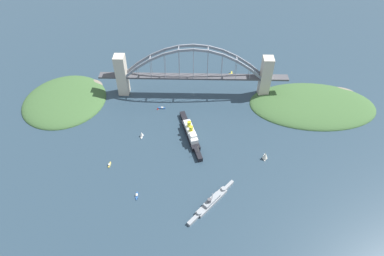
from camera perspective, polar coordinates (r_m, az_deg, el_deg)
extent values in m
plane|color=#283D4C|center=(466.47, 0.23, 6.05)|extent=(1400.00, 1400.00, 0.00)
cube|color=beige|center=(457.93, 12.67, 8.66)|extent=(13.99, 15.79, 59.28)
cube|color=beige|center=(460.77, -12.12, 9.00)|extent=(13.99, 15.79, 59.28)
cube|color=#47474C|center=(449.39, 0.24, 8.95)|extent=(180.92, 12.53, 2.40)
cube|color=#47474C|center=(462.55, 14.98, 8.46)|extent=(24.00, 12.53, 2.40)
cube|color=#47474C|center=(465.91, -14.41, 8.86)|extent=(24.00, 12.53, 2.40)
cube|color=gray|center=(456.18, 11.10, 9.87)|extent=(20.87, 1.80, 18.44)
cube|color=gray|center=(445.68, 8.92, 11.49)|extent=(20.56, 1.80, 15.11)
cube|color=gray|center=(438.02, 6.58, 12.76)|extent=(20.16, 1.80, 11.78)
cube|color=gray|center=(433.08, 4.11, 13.65)|extent=(19.66, 1.80, 8.41)
cube|color=gray|center=(430.78, 1.56, 14.12)|extent=(19.09, 1.80, 4.96)
cube|color=gray|center=(431.07, -1.02, 14.15)|extent=(19.09, 1.80, 4.96)
cube|color=gray|center=(433.95, -3.56, 13.74)|extent=(19.66, 1.80, 8.41)
cube|color=gray|center=(439.46, -6.03, 12.92)|extent=(20.16, 1.80, 11.78)
cube|color=gray|center=(447.66, -8.37, 11.71)|extent=(20.56, 1.80, 15.11)
cube|color=gray|center=(458.66, -10.54, 10.16)|extent=(20.87, 1.80, 18.44)
cube|color=gray|center=(446.98, 11.27, 9.06)|extent=(20.87, 1.80, 18.44)
cube|color=gray|center=(436.27, 9.05, 10.69)|extent=(20.56, 1.80, 15.11)
cube|color=gray|center=(428.44, 6.67, 11.98)|extent=(20.16, 1.80, 11.78)
cube|color=gray|center=(423.38, 4.15, 12.88)|extent=(19.66, 1.80, 8.41)
cube|color=gray|center=(421.03, 1.55, 13.35)|extent=(19.09, 1.80, 4.96)
cube|color=gray|center=(421.33, -1.07, 13.39)|extent=(19.09, 1.80, 4.96)
cube|color=gray|center=(424.28, -3.67, 12.98)|extent=(19.66, 1.80, 8.41)
cube|color=gray|center=(429.90, -6.18, 12.15)|extent=(20.16, 1.80, 11.78)
cube|color=gray|center=(438.28, -8.56, 10.93)|extent=(20.56, 1.80, 15.11)
cube|color=gray|center=(449.51, -10.76, 9.36)|extent=(20.87, 1.80, 18.44)
cube|color=gray|center=(457.73, 12.22, 8.59)|extent=(1.40, 11.27, 1.40)
cube|color=gray|center=(436.51, 7.83, 11.83)|extent=(1.40, 11.27, 1.40)
cube|color=gray|center=(426.51, 2.85, 13.61)|extent=(1.40, 11.27, 1.40)
cube|color=gray|center=(427.10, -2.34, 13.67)|extent=(1.40, 11.27, 1.40)
cube|color=gray|center=(438.24, -7.31, 12.03)|extent=(1.40, 11.27, 1.40)
cube|color=gray|center=(460.48, -11.68, 8.92)|extent=(1.40, 11.27, 1.40)
cylinder|color=gray|center=(454.34, 9.92, 9.99)|extent=(0.56, 0.56, 14.80)
cylinder|color=gray|center=(445.10, 10.07, 9.18)|extent=(0.56, 0.56, 14.80)
cylinder|color=gray|center=(448.49, 7.61, 10.74)|extent=(0.56, 0.56, 27.25)
cylinder|color=gray|center=(439.14, 7.71, 9.94)|extent=(0.56, 0.56, 27.25)
cylinder|color=gray|center=(444.41, 5.21, 11.30)|extent=(0.56, 0.56, 36.14)
cylinder|color=gray|center=(434.96, 5.27, 10.50)|extent=(0.56, 0.56, 36.14)
cylinder|color=gray|center=(442.07, 2.75, 11.66)|extent=(0.56, 0.56, 41.47)
cylinder|color=gray|center=(432.57, 2.76, 10.86)|extent=(0.56, 0.56, 41.47)
cylinder|color=gray|center=(441.48, 0.26, 11.80)|extent=(0.56, 0.56, 43.25)
cylinder|color=gray|center=(431.97, 0.23, 11.00)|extent=(0.56, 0.56, 43.25)
cylinder|color=gray|center=(442.64, -2.22, 11.72)|extent=(0.56, 0.56, 41.47)
cylinder|color=gray|center=(433.16, -2.30, 10.93)|extent=(0.56, 0.56, 41.47)
cylinder|color=gray|center=(445.54, -4.68, 11.43)|extent=(0.56, 0.56, 36.14)
cylinder|color=gray|center=(436.12, -4.80, 10.64)|extent=(0.56, 0.56, 36.14)
cylinder|color=gray|center=(450.18, -7.07, 10.94)|extent=(0.56, 0.56, 27.25)
cylinder|color=gray|center=(440.85, -7.23, 10.14)|extent=(0.56, 0.56, 27.25)
cylinder|color=gray|center=(456.55, -9.37, 10.25)|extent=(0.56, 0.56, 14.80)
cylinder|color=gray|center=(447.36, -9.58, 9.44)|extent=(0.56, 0.56, 14.80)
ellipsoid|color=#3D6033|center=(474.34, 20.18, 3.67)|extent=(169.65, 100.74, 18.45)
ellipsoid|color=#756B5B|center=(508.13, 23.55, 5.53)|extent=(59.38, 30.22, 10.15)
ellipsoid|color=#3D6033|center=(486.22, -21.26, 4.43)|extent=(112.49, 118.43, 19.55)
ellipsoid|color=#756B5B|center=(501.44, -17.50, 6.84)|extent=(39.37, 35.53, 10.75)
cube|color=black|center=(399.98, -0.23, -1.21)|extent=(24.43, 51.65, 5.63)
cube|color=black|center=(377.68, 1.14, -4.73)|extent=(10.24, 17.85, 5.63)
cube|color=black|center=(423.83, -1.45, 1.92)|extent=(11.30, 18.18, 5.63)
cube|color=white|center=(395.92, -0.24, -0.62)|extent=(19.29, 39.03, 5.89)
cube|color=white|center=(385.54, 0.18, -1.20)|extent=(9.69, 10.24, 3.20)
cylinder|color=yellow|center=(390.03, -0.16, -0.13)|extent=(4.55, 4.55, 7.22)
cylinder|color=yellow|center=(396.03, -0.49, 0.70)|extent=(4.55, 4.55, 7.22)
cylinder|color=tan|center=(373.22, 1.06, -3.70)|extent=(0.50, 0.50, 10.00)
cube|color=gray|center=(341.20, 3.45, -12.72)|extent=(33.03, 36.15, 3.36)
cube|color=gray|center=(354.45, 6.40, -9.90)|extent=(11.64, 12.61, 3.36)
cube|color=gray|center=(329.79, 0.21, -15.72)|extent=(12.13, 13.03, 3.36)
cube|color=gray|center=(338.52, 3.48, -12.42)|extent=(18.14, 19.50, 3.08)
cylinder|color=gray|center=(347.87, 5.54, -10.49)|extent=(5.04, 5.04, 2.20)
cylinder|color=gray|center=(330.77, 1.26, -14.51)|extent=(5.04, 5.04, 2.20)
cylinder|color=gray|center=(333.11, 3.53, -11.80)|extent=(0.60, 0.60, 10.00)
cylinder|color=#4C4C51|center=(333.56, 3.03, -12.51)|extent=(3.96, 3.96, 4.40)
cylinder|color=#B7B7B2|center=(506.98, 6.81, 9.25)|extent=(6.02, 1.08, 0.90)
cylinder|color=#B7B7B2|center=(504.03, 6.83, 9.02)|extent=(6.02, 1.08, 0.90)
cylinder|color=black|center=(506.39, 6.82, 9.35)|extent=(0.14, 0.14, 1.22)
cylinder|color=black|center=(503.43, 6.84, 9.12)|extent=(0.14, 0.14, 1.22)
ellipsoid|color=gold|center=(504.16, 6.84, 9.36)|extent=(6.97, 1.65, 1.44)
cylinder|color=black|center=(504.40, 7.20, 9.34)|extent=(0.84, 1.39, 1.37)
cube|color=gold|center=(503.88, 6.95, 9.41)|extent=(2.05, 12.02, 0.20)
cube|color=gold|center=(503.86, 6.50, 9.39)|extent=(1.23, 4.58, 0.12)
cube|color=black|center=(503.12, 6.51, 9.52)|extent=(1.10, 0.15, 1.50)
cube|color=silver|center=(387.44, 12.53, -5.05)|extent=(3.70, 6.88, 0.79)
cube|color=silver|center=(390.36, 12.52, -4.57)|extent=(1.58, 2.33, 0.79)
cube|color=silver|center=(384.54, 12.55, -5.54)|extent=(1.85, 2.36, 0.79)
cylinder|color=tan|center=(383.69, 12.66, -4.44)|extent=(0.16, 0.16, 10.42)
cone|color=silver|center=(382.78, 12.65, -4.70)|extent=(6.67, 6.67, 8.34)
cube|color=gold|center=(382.63, -14.17, -6.23)|extent=(2.48, 5.16, 1.05)
cube|color=gold|center=(384.64, -14.04, -5.85)|extent=(1.29, 1.75, 1.05)
cube|color=gold|center=(380.65, -14.30, -6.62)|extent=(1.53, 1.77, 1.05)
cube|color=beige|center=(381.40, -14.22, -6.19)|extent=(1.89, 2.62, 1.24)
cube|color=#234C8C|center=(442.68, -5.32, 3.49)|extent=(6.22, 3.09, 1.18)
cube|color=#234C8C|center=(443.42, -5.83, 3.53)|extent=(2.12, 1.58, 1.18)
cube|color=#234C8C|center=(441.98, -4.81, 3.46)|extent=(2.15, 1.86, 1.18)
cube|color=beige|center=(441.86, -5.24, 3.59)|extent=(3.18, 2.30, 0.96)
cube|color=silver|center=(406.04, -8.74, -1.47)|extent=(2.51, 4.85, 1.04)
cube|color=silver|center=(403.86, -8.81, -1.79)|extent=(1.11, 1.63, 1.04)
cube|color=silver|center=(408.24, -8.66, -1.15)|extent=(1.33, 1.63, 1.04)
cylinder|color=tan|center=(403.10, -8.80, -1.13)|extent=(0.16, 0.16, 6.57)
cone|color=white|center=(404.30, -8.77, -1.02)|extent=(4.51, 4.51, 5.26)
cube|color=#234C8C|center=(350.73, -9.59, -11.59)|extent=(2.74, 5.88, 0.97)
cube|color=#234C8C|center=(348.59, -9.66, -12.12)|extent=(1.46, 1.98, 0.97)
cube|color=#234C8C|center=(352.90, -9.53, -11.08)|extent=(1.73, 1.99, 0.97)
cube|color=beige|center=(350.30, -9.60, -11.40)|extent=(2.12, 2.97, 1.08)
cone|color=red|center=(441.34, -6.02, 3.37)|extent=(2.20, 2.20, 2.20)
sphere|color=#F2E566|center=(440.44, -6.03, 3.51)|extent=(0.50, 0.50, 0.50)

